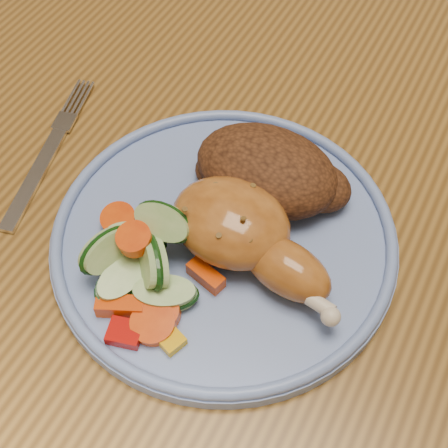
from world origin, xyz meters
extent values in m
plane|color=brown|center=(0.00, 0.00, 0.00)|extent=(4.00, 4.00, 0.00)
cube|color=brown|center=(0.00, 0.00, 0.73)|extent=(0.90, 1.40, 0.04)
cube|color=brown|center=(-0.39, 0.64, 0.35)|extent=(0.06, 0.06, 0.71)
cube|color=#4C2D16|center=(0.00, 0.55, 0.43)|extent=(0.42, 0.42, 0.04)
cylinder|color=#4C2D16|center=(-0.18, 0.37, 0.21)|extent=(0.04, 0.04, 0.41)
cylinder|color=#4C2D16|center=(-0.18, 0.73, 0.21)|extent=(0.04, 0.04, 0.41)
cylinder|color=#4C2D16|center=(0.18, 0.37, 0.21)|extent=(0.04, 0.04, 0.41)
cylinder|color=#6982BF|center=(-0.03, -0.09, 0.76)|extent=(0.29, 0.29, 0.01)
torus|color=#6982BF|center=(-0.03, -0.09, 0.77)|extent=(0.29, 0.29, 0.01)
ellipsoid|color=#B06625|center=(-0.02, -0.10, 0.79)|extent=(0.10, 0.09, 0.05)
ellipsoid|color=#B06625|center=(0.04, -0.11, 0.78)|extent=(0.08, 0.06, 0.04)
sphere|color=beige|center=(0.08, -0.13, 0.78)|extent=(0.02, 0.02, 0.02)
ellipsoid|color=#4E2913|center=(-0.02, -0.03, 0.79)|extent=(0.13, 0.09, 0.06)
ellipsoid|color=#4E2913|center=(0.02, -0.02, 0.78)|extent=(0.06, 0.05, 0.03)
ellipsoid|color=#4E2913|center=(-0.06, -0.04, 0.77)|extent=(0.05, 0.05, 0.03)
cube|color=#A50A05|center=(-0.05, -0.21, 0.77)|extent=(0.03, 0.03, 0.01)
cube|color=#E5A507|center=(-0.02, -0.20, 0.77)|extent=(0.03, 0.02, 0.01)
cylinder|color=#E54A07|center=(-0.04, -0.18, 0.77)|extent=(0.03, 0.04, 0.02)
cube|color=#E54A07|center=(-0.07, -0.19, 0.77)|extent=(0.04, 0.03, 0.01)
cylinder|color=#E54A07|center=(-0.08, -0.15, 0.80)|extent=(0.03, 0.03, 0.02)
cylinder|color=#E54A07|center=(-0.11, -0.13, 0.77)|extent=(0.03, 0.03, 0.02)
cube|color=#E54A07|center=(-0.02, -0.14, 0.77)|extent=(0.03, 0.02, 0.01)
cylinder|color=#E54A07|center=(-0.04, -0.19, 0.77)|extent=(0.03, 0.04, 0.02)
cylinder|color=#ADCC84|center=(-0.04, -0.17, 0.77)|extent=(0.06, 0.07, 0.02)
cylinder|color=#ADCC84|center=(-0.06, -0.13, 0.80)|extent=(0.05, 0.05, 0.04)
cylinder|color=#ADCC84|center=(-0.09, -0.14, 0.77)|extent=(0.06, 0.06, 0.02)
cylinder|color=#ADCC84|center=(-0.09, -0.16, 0.79)|extent=(0.05, 0.06, 0.05)
cylinder|color=#ADCC84|center=(-0.06, -0.16, 0.78)|extent=(0.05, 0.06, 0.05)
cylinder|color=#ADCC84|center=(-0.08, -0.17, 0.77)|extent=(0.06, 0.06, 0.03)
cube|color=silver|center=(-0.21, -0.11, 0.75)|extent=(0.04, 0.13, 0.00)
cube|color=silver|center=(-0.23, -0.04, 0.75)|extent=(0.04, 0.07, 0.00)
camera|label=1|loc=(0.11, -0.36, 1.19)|focal=50.00mm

